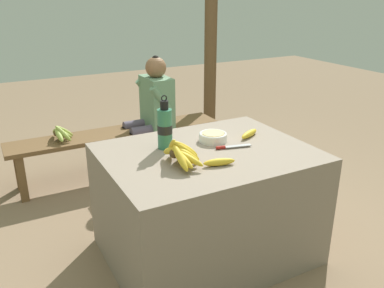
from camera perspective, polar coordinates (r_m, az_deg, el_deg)
ground_plane at (r=2.69m, az=1.98°, el=-14.80°), size 12.00×12.00×0.00m
market_counter at (r=2.50m, az=2.08°, el=-8.36°), size 1.19×0.91×0.69m
banana_bunch_ripe at (r=2.14m, az=-1.60°, el=-1.17°), size 0.20×0.31×0.16m
serving_bowl at (r=2.50m, az=2.96°, el=1.07°), size 0.17×0.17×0.05m
water_bottle at (r=2.36m, az=-3.83°, el=2.29°), size 0.09×0.09×0.32m
loose_banana_front at (r=2.16m, az=3.83°, el=-2.55°), size 0.18×0.08×0.04m
loose_banana_side at (r=2.59m, az=8.03°, el=1.42°), size 0.18×0.12×0.04m
knife at (r=2.39m, az=5.14°, el=-0.39°), size 0.22×0.07×0.02m
wooden_bench at (r=3.61m, az=-10.35°, el=0.88°), size 1.85×0.32×0.41m
seated_vendor at (r=3.61m, az=-5.63°, el=5.24°), size 0.40×0.39×1.04m
banana_bunch_green at (r=3.47m, az=-17.98°, el=1.53°), size 0.18×0.29×0.14m
support_post_far at (r=4.29m, az=2.67°, el=16.34°), size 0.13×0.13×2.45m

